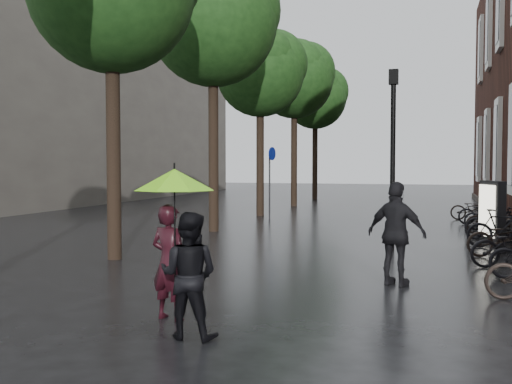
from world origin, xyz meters
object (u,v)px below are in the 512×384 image
at_px(person_black, 189,275).
at_px(parked_bicycles, 498,228).
at_px(lamp_post, 393,141).
at_px(person_burgundy, 169,262).
at_px(ad_lightbox, 492,212).
at_px(pedestrian_walking, 397,234).

distance_m(person_black, parked_bicycles, 11.39).
bearing_deg(lamp_post, person_burgundy, -108.07).
distance_m(person_black, lamp_post, 9.08).
bearing_deg(lamp_post, person_black, -102.80).
bearing_deg(lamp_post, ad_lightbox, 35.83).
distance_m(person_burgundy, ad_lightbox, 11.00).
height_order(person_black, lamp_post, lamp_post).
relative_size(person_black, parked_bicycles, 0.11).
bearing_deg(person_burgundy, person_black, 142.58).
height_order(person_burgundy, person_black, person_burgundy).
relative_size(pedestrian_walking, parked_bicycles, 0.13).
distance_m(person_burgundy, lamp_post, 8.53).
height_order(person_burgundy, pedestrian_walking, pedestrian_walking).
distance_m(ad_lightbox, lamp_post, 3.67).
bearing_deg(pedestrian_walking, parked_bicycles, -89.57).
relative_size(person_black, pedestrian_walking, 0.85).
bearing_deg(pedestrian_walking, lamp_post, -64.64).
relative_size(person_black, lamp_post, 0.35).
xyz_separation_m(parked_bicycles, ad_lightbox, (-0.16, 0.10, 0.40)).
distance_m(parked_bicycles, ad_lightbox, 0.44).
bearing_deg(lamp_post, parked_bicycles, 32.71).
xyz_separation_m(pedestrian_walking, ad_lightbox, (2.18, 6.41, -0.07)).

